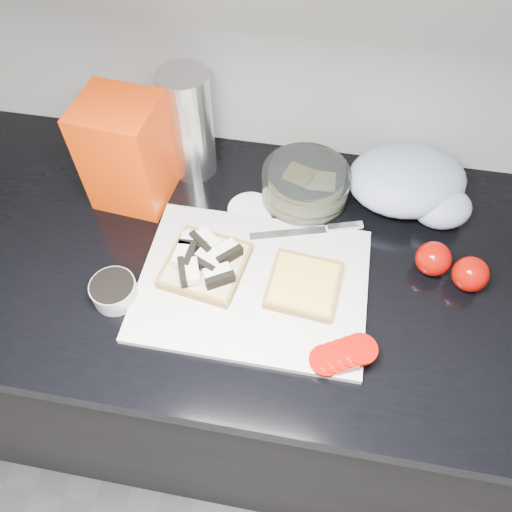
{
  "coord_description": "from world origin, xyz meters",
  "views": [
    {
      "loc": [
        0.04,
        0.67,
        1.66
      ],
      "look_at": [
        -0.05,
        1.16,
        0.95
      ],
      "focal_mm": 35.0,
      "sensor_mm": 36.0,
      "label": 1
    }
  ],
  "objects_px": {
    "bread_bag": "(127,153)",
    "steel_canister": "(189,125)",
    "cutting_board": "(253,284)",
    "glass_bowl": "(305,186)"
  },
  "relations": [
    {
      "from": "bread_bag",
      "to": "steel_canister",
      "type": "distance_m",
      "value": 0.13
    },
    {
      "from": "bread_bag",
      "to": "steel_canister",
      "type": "xyz_separation_m",
      "value": [
        0.1,
        0.09,
        0.0
      ]
    },
    {
      "from": "cutting_board",
      "to": "glass_bowl",
      "type": "bearing_deg",
      "value": 74.15
    },
    {
      "from": "cutting_board",
      "to": "bread_bag",
      "type": "distance_m",
      "value": 0.34
    },
    {
      "from": "glass_bowl",
      "to": "steel_canister",
      "type": "bearing_deg",
      "value": 169.2
    },
    {
      "from": "cutting_board",
      "to": "steel_canister",
      "type": "xyz_separation_m",
      "value": [
        -0.18,
        0.27,
        0.11
      ]
    },
    {
      "from": "glass_bowl",
      "to": "bread_bag",
      "type": "distance_m",
      "value": 0.35
    },
    {
      "from": "cutting_board",
      "to": "glass_bowl",
      "type": "height_order",
      "value": "glass_bowl"
    },
    {
      "from": "cutting_board",
      "to": "steel_canister",
      "type": "bearing_deg",
      "value": 123.05
    },
    {
      "from": "cutting_board",
      "to": "bread_bag",
      "type": "height_order",
      "value": "bread_bag"
    }
  ]
}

